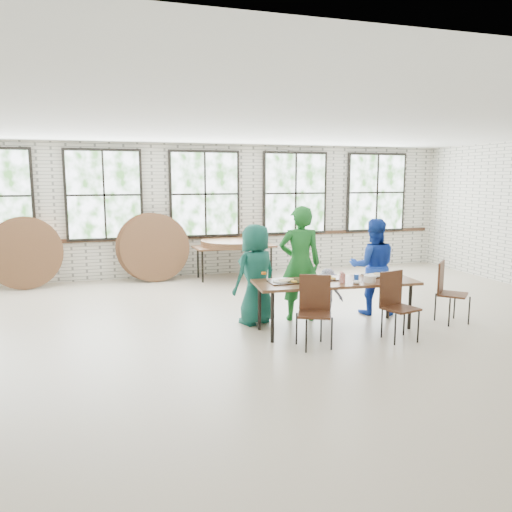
{
  "coord_description": "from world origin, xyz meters",
  "views": [
    {
      "loc": [
        -2.19,
        -6.85,
        2.23
      ],
      "look_at": [
        0.0,
        0.4,
        1.05
      ],
      "focal_mm": 35.0,
      "sensor_mm": 36.0,
      "label": 1
    }
  ],
  "objects_px": {
    "chair_near_left": "(314,305)",
    "storage_table": "(234,248)",
    "dining_table": "(335,284)",
    "chair_near_right": "(396,300)"
  },
  "relations": [
    {
      "from": "chair_near_left",
      "to": "chair_near_right",
      "type": "relative_size",
      "value": 1.0
    },
    {
      "from": "dining_table",
      "to": "chair_near_left",
      "type": "xyz_separation_m",
      "value": [
        -0.57,
        -0.55,
        -0.13
      ]
    },
    {
      "from": "chair_near_left",
      "to": "chair_near_right",
      "type": "distance_m",
      "value": 1.2
    },
    {
      "from": "dining_table",
      "to": "chair_near_right",
      "type": "height_order",
      "value": "chair_near_right"
    },
    {
      "from": "chair_near_left",
      "to": "storage_table",
      "type": "xyz_separation_m",
      "value": [
        0.1,
        4.75,
        0.13
      ]
    },
    {
      "from": "chair_near_left",
      "to": "storage_table",
      "type": "bearing_deg",
      "value": 113.35
    },
    {
      "from": "chair_near_right",
      "to": "dining_table",
      "type": "bearing_deg",
      "value": 120.09
    },
    {
      "from": "dining_table",
      "to": "chair_near_right",
      "type": "xyz_separation_m",
      "value": [
        0.62,
        -0.62,
        -0.13
      ]
    },
    {
      "from": "chair_near_left",
      "to": "storage_table",
      "type": "height_order",
      "value": "chair_near_left"
    },
    {
      "from": "dining_table",
      "to": "chair_near_right",
      "type": "bearing_deg",
      "value": -40.62
    }
  ]
}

